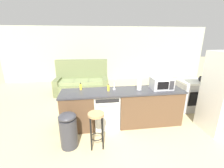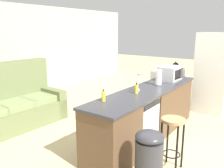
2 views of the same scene
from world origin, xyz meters
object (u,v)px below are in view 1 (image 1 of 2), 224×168
at_px(bar_stool, 96,123).
at_px(trash_bin, 68,130).
at_px(microwave, 161,83).
at_px(paper_towel_roll, 139,85).
at_px(couch, 82,83).
at_px(kettle, 202,79).
at_px(soap_bottle, 108,88).
at_px(stove_range, 190,95).
at_px(dishwasher, 106,110).
at_px(dish_soap_bottle, 81,87).

distance_m(bar_stool, trash_bin, 0.58).
bearing_deg(microwave, trash_bin, -162.87).
distance_m(microwave, bar_stool, 1.86).
relative_size(paper_towel_roll, couch, 0.14).
height_order(kettle, couch, couch).
distance_m(soap_bottle, couch, 2.63).
distance_m(stove_range, bar_stool, 3.15).
distance_m(microwave, couch, 3.29).
relative_size(microwave, kettle, 2.44).
distance_m(dishwasher, microwave, 1.49).
bearing_deg(dishwasher, stove_range, 11.91).
height_order(stove_range, paper_towel_roll, paper_towel_roll).
bearing_deg(couch, trash_bin, -91.84).
distance_m(dishwasher, dish_soap_bottle, 0.83).
bearing_deg(microwave, dish_soap_bottle, 174.42).
xyz_separation_m(microwave, bar_stool, (-1.63, -0.74, -0.50)).
distance_m(soap_bottle, bar_stool, 0.94).
distance_m(microwave, dish_soap_bottle, 1.97).
height_order(dishwasher, bar_stool, dishwasher).
bearing_deg(microwave, dishwasher, 179.94).
height_order(kettle, trash_bin, kettle).
distance_m(dishwasher, stove_range, 2.66).
bearing_deg(bar_stool, dishwasher, 70.20).
bearing_deg(kettle, dish_soap_bottle, -176.04).
xyz_separation_m(microwave, paper_towel_roll, (-0.57, -0.02, -0.00)).
distance_m(dish_soap_bottle, bar_stool, 1.08).
xyz_separation_m(dishwasher, stove_range, (2.60, 0.55, 0.03)).
xyz_separation_m(dishwasher, bar_stool, (-0.27, -0.74, 0.11)).
bearing_deg(couch, dishwasher, -73.83).
xyz_separation_m(dishwasher, couch, (-0.72, 2.47, -0.03)).
bearing_deg(couch, paper_towel_roll, -58.79).
height_order(microwave, dish_soap_bottle, microwave).
relative_size(stove_range, couch, 0.44).
bearing_deg(dishwasher, microwave, -0.06).
distance_m(stove_range, dish_soap_bottle, 3.26).
distance_m(dishwasher, paper_towel_roll, 1.00).
relative_size(microwave, couch, 0.25).
height_order(paper_towel_roll, soap_bottle, paper_towel_roll).
height_order(microwave, bar_stool, microwave).
height_order(paper_towel_roll, kettle, paper_towel_roll).
bearing_deg(soap_bottle, microwave, -1.08).
bearing_deg(soap_bottle, kettle, 8.37).
xyz_separation_m(stove_range, microwave, (-1.24, -0.55, 0.59)).
distance_m(dishwasher, soap_bottle, 0.56).
xyz_separation_m(microwave, trash_bin, (-2.18, -0.67, -0.66)).
height_order(trash_bin, couch, couch).
distance_m(paper_towel_roll, dish_soap_bottle, 1.40).
bearing_deg(trash_bin, soap_bottle, 38.58).
bearing_deg(kettle, paper_towel_roll, -167.43).
bearing_deg(paper_towel_roll, bar_stool, -145.56).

